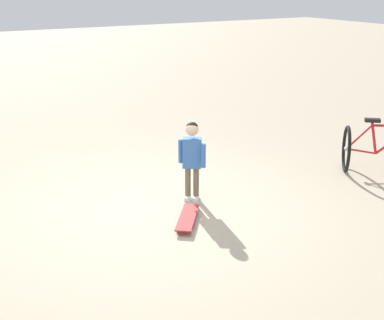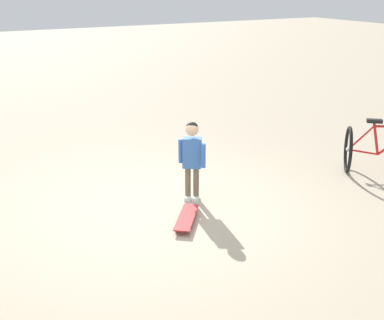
% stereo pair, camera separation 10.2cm
% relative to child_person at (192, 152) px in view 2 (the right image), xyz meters
% --- Properties ---
extents(ground_plane, '(50.00, 50.00, 0.00)m').
position_rel_child_person_xyz_m(ground_plane, '(0.15, -0.59, -0.66)').
color(ground_plane, tan).
extents(child_person, '(0.37, 0.28, 1.06)m').
position_rel_child_person_xyz_m(child_person, '(0.00, 0.00, 0.00)').
color(child_person, brown).
rests_on(child_person, ground).
extents(skateboard, '(0.71, 0.61, 0.07)m').
position_rel_child_person_xyz_m(skateboard, '(0.58, -0.40, -0.60)').
color(skateboard, '#B22D2D').
rests_on(skateboard, ground).
extents(bicycle_mid, '(1.23, 1.28, 0.85)m').
position_rel_child_person_xyz_m(bicycle_mid, '(0.58, 2.95, -0.28)').
color(bicycle_mid, black).
rests_on(bicycle_mid, ground).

